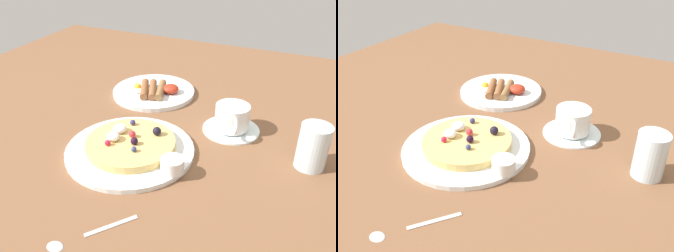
# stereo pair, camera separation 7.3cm
# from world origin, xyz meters

# --- Properties ---
(ground_plane) EXTENTS (1.62, 1.53, 0.03)m
(ground_plane) POSITION_xyz_m (0.00, 0.00, -0.01)
(ground_plane) COLOR brown
(pancake_plate) EXTENTS (0.28, 0.28, 0.01)m
(pancake_plate) POSITION_xyz_m (-0.05, -0.05, 0.01)
(pancake_plate) COLOR white
(pancake_plate) RESTS_ON ground_plane
(pancake_with_berries) EXTENTS (0.20, 0.20, 0.04)m
(pancake_with_berries) POSITION_xyz_m (-0.06, -0.04, 0.02)
(pancake_with_berries) COLOR #DCB767
(pancake_with_berries) RESTS_ON pancake_plate
(syrup_ramekin) EXTENTS (0.05, 0.05, 0.03)m
(syrup_ramekin) POSITION_xyz_m (0.06, -0.09, 0.03)
(syrup_ramekin) COLOR white
(syrup_ramekin) RESTS_ON pancake_plate
(breakfast_plate) EXTENTS (0.23, 0.23, 0.01)m
(breakfast_plate) POSITION_xyz_m (-0.14, 0.24, 0.01)
(breakfast_plate) COLOR white
(breakfast_plate) RESTS_ON ground_plane
(fried_breakfast) EXTENTS (0.16, 0.12, 0.03)m
(fried_breakfast) POSITION_xyz_m (-0.13, 0.23, 0.02)
(fried_breakfast) COLOR brown
(fried_breakfast) RESTS_ON breakfast_plate
(coffee_saucer) EXTENTS (0.14, 0.14, 0.01)m
(coffee_saucer) POSITION_xyz_m (0.12, 0.13, 0.00)
(coffee_saucer) COLOR white
(coffee_saucer) RESTS_ON ground_plane
(coffee_cup) EXTENTS (0.08, 0.11, 0.06)m
(coffee_cup) POSITION_xyz_m (0.12, 0.13, 0.04)
(coffee_cup) COLOR white
(coffee_cup) RESTS_ON coffee_saucer
(teaspoon) EXTENTS (0.10, 0.12, 0.01)m
(teaspoon) POSITION_xyz_m (-0.01, -0.30, 0.00)
(teaspoon) COLOR silver
(teaspoon) RESTS_ON ground_plane
(water_glass) EXTENTS (0.06, 0.06, 0.10)m
(water_glass) POSITION_xyz_m (0.31, 0.06, 0.05)
(water_glass) COLOR silver
(water_glass) RESTS_ON ground_plane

